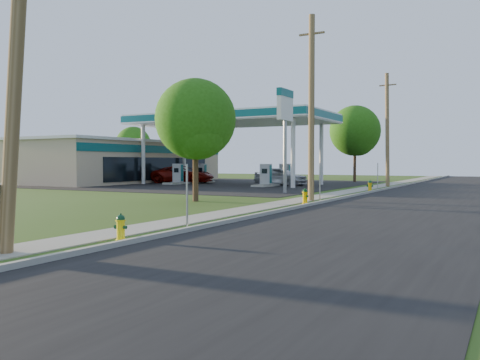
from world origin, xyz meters
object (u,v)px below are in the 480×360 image
Objects in this scene: hydrant_far at (370,186)px; car_silver at (281,176)px; utility_pole_near at (17,35)px; hydrant_near at (121,228)px; price_pylon at (285,111)px; utility_pole_far at (387,129)px; tree_verge at (196,122)px; utility_pole_mid at (311,107)px; tree_back at (134,145)px; car_red at (183,175)px; tree_lot at (356,133)px; fuel_pump_ne at (266,178)px; hydrant_mid at (305,196)px; fuel_pump_sw at (202,175)px; fuel_pump_se at (285,177)px; fuel_pump_nw at (178,176)px.

car_silver is at bearing 146.63° from hydrant_far.
utility_pole_near is 5.21m from hydrant_near.
hydrant_near is (4.41, -20.84, -5.08)m from price_pylon.
utility_pole_far is 9.85m from car_silver.
utility_pole_mid is at bearing 32.87° from tree_verge.
car_red is (11.81, -6.65, -3.21)m from tree_back.
car_red is (-18.80, 33.11, -3.96)m from utility_pole_near.
tree_lot is at bearing 121.56° from utility_pole_far.
fuel_pump_ne is at bearing 158.83° from hydrant_far.
utility_pole_mid is 1.43× the size of price_pylon.
tree_lot is at bearing 97.52° from hydrant_near.
tree_lot is 9.97× the size of hydrant_mid.
utility_pole_mid is at bearing -143.22° from car_silver.
car_silver is (-8.65, -2.54, -3.99)m from utility_pole_far.
car_silver is (-3.68, -10.62, -4.26)m from tree_lot.
utility_pole_far is 1.39× the size of price_pylon.
car_red is at bearing 99.54° from car_silver.
utility_pole_near is 34.79m from car_silver.
fuel_pump_sw is 37.21m from hydrant_near.
utility_pole_mid is 1.62× the size of car_red.
fuel_pump_sw is at bearing 180.00° from fuel_pump_se.
fuel_pump_se is (9.00, 0.00, 0.00)m from fuel_pump_sw.
utility_pole_near reaches higher than tree_verge.
tree_lot reaches higher than tree_verge.
utility_pole_mid is 3.06× the size of fuel_pump_sw.
hydrant_mid is (4.42, -7.71, -5.05)m from price_pylon.
fuel_pump_sw reaches higher than hydrant_near.
fuel_pump_se is at bearing -12.37° from tree_back.
hydrant_mid is (5.48, -28.29, -4.69)m from tree_lot.
fuel_pump_se is 10.81m from tree_lot.
car_red is at bearing 141.20° from utility_pole_mid.
price_pylon is at bearing 119.82° from hydrant_mid.
hydrant_mid is at bearing 88.12° from utility_pole_near.
price_pylon is 1.09× the size of tree_back.
car_silver is at bearing -16.00° from tree_back.
utility_pole_far is 1.58× the size of car_red.
tree_lot is (12.94, 9.08, 4.35)m from fuel_pump_sw.
fuel_pump_sw is at bearing 90.00° from fuel_pump_nw.
utility_pole_far is at bearing 72.67° from price_pylon.
tree_back is at bearing 127.59° from utility_pole_near.
utility_pole_far is at bearing -66.07° from car_silver.
hydrant_near is (0.51, 2.66, -4.45)m from utility_pole_near.
utility_pole_far reaches higher than car_red.
utility_pole_near is 27.61m from hydrant_far.
tree_verge is 13.81m from hydrant_near.
hydrant_near is at bearing -90.06° from hydrant_mid.
fuel_pump_se is at bearing 100.61° from tree_verge.
utility_pole_mid is 26.55m from tree_lot.
hydrant_mid reaches higher than hydrant_near.
utility_pole_far is at bearing 3.20° from fuel_pump_sw.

